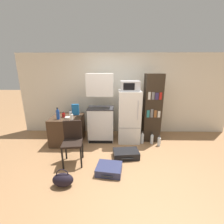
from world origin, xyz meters
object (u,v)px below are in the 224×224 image
bottle_clear_short (70,114)px  refrigerator (129,116)px  water_bottle_middle (142,138)px  handbag (63,180)px  side_table (68,129)px  suitcase_small_flat (109,169)px  bottle_milk_white (72,117)px  cereal_box (76,110)px  suitcase_large_flat (126,154)px  kitchen_hutch (101,111)px  chair (73,138)px  bottle_ketchup_red (64,115)px  water_bottle_front (159,142)px  bottle_blue_soda (58,114)px  microwave (130,86)px  bowl (68,118)px  bookshelf (152,108)px  water_bottle_back (152,139)px

bottle_clear_short → refrigerator: bearing=3.3°
water_bottle_middle → handbag: bearing=-135.9°
side_table → suitcase_small_flat: size_ratio=1.50×
bottle_clear_short → bottle_milk_white: bearing=-70.0°
cereal_box → water_bottle_middle: size_ratio=0.86×
suitcase_large_flat → bottle_clear_short: bearing=145.9°
kitchen_hutch → chair: size_ratio=2.04×
bottle_milk_white → suitcase_large_flat: bottle_milk_white is taller
bottle_ketchup_red → water_bottle_middle: (2.10, -0.02, -0.64)m
bottle_milk_white → bottle_ketchup_red: bearing=135.6°
side_table → kitchen_hutch: (0.90, 0.15, 0.48)m
bottle_clear_short → chair: bearing=-72.6°
handbag → water_bottle_front: bearing=35.3°
kitchen_hutch → chair: (-0.51, -1.06, -0.30)m
water_bottle_front → bottle_clear_short: bearing=174.7°
side_table → suitcase_small_flat: side_table is taller
bottle_clear_short → water_bottle_middle: bearing=-2.7°
kitchen_hutch → bottle_blue_soda: bearing=-161.3°
kitchen_hutch → chair: kitchen_hutch is taller
kitchen_hutch → bottle_milk_white: bearing=-144.5°
microwave → suitcase_large_flat: (-0.13, -0.86, -1.46)m
bowl → refrigerator: bearing=9.5°
bottle_clear_short → bookshelf: bearing=4.7°
refrigerator → suitcase_large_flat: refrigerator is taller
chair → suitcase_large_flat: 1.26m
bottle_clear_short → bottle_blue_soda: bottle_blue_soda is taller
cereal_box → chair: (0.19, -1.09, -0.33)m
bookshelf → bowl: (-2.23, -0.36, -0.17)m
cereal_box → bowl: bearing=-109.6°
bottle_clear_short → water_bottle_front: bearing=-5.3°
side_table → bookshelf: (2.31, 0.21, 0.56)m
microwave → suitcase_large_flat: 1.70m
refrigerator → cereal_box: (-1.48, 0.07, 0.17)m
microwave → bottle_clear_short: bearing=-176.7°
water_bottle_front → bottle_milk_white: bearing=-176.6°
bottle_milk_white → handbag: bottle_milk_white is taller
side_table → bowl: (0.08, -0.15, 0.39)m
kitchen_hutch → handbag: kitchen_hutch is taller
bookshelf → water_bottle_back: (-0.02, -0.29, -0.79)m
side_table → bottle_milk_white: bottle_milk_white is taller
bottle_clear_short → cereal_box: bearing=57.7°
side_table → water_bottle_back: bearing=-2.1°
kitchen_hutch → bottle_blue_soda: kitchen_hutch is taller
side_table → bottle_milk_white: size_ratio=3.74×
bowl → cereal_box: bearing=70.4°
bookshelf → water_bottle_middle: (-0.28, -0.28, -0.78)m
refrigerator → water_bottle_back: refrigerator is taller
bowl → suitcase_large_flat: bearing=-22.0°
handbag → water_bottle_back: handbag is taller
bottle_clear_short → chair: size_ratio=0.18×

